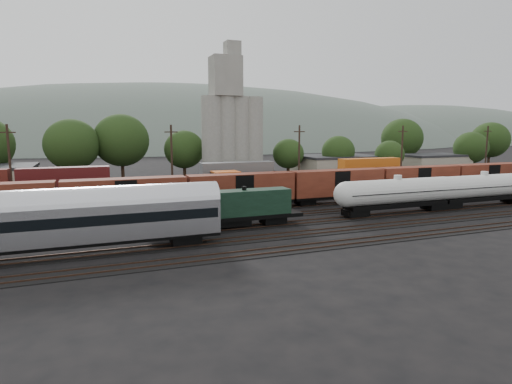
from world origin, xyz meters
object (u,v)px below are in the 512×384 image
object	(u,v)px
tank_car_a	(397,193)
passenger_coach	(74,217)
green_locomotive	(218,207)
orange_locomotive	(256,186)
grain_silo	(232,129)

from	to	relation	value
tank_car_a	passenger_coach	size ratio (longest dim) A/B	0.73
green_locomotive	tank_car_a	distance (m)	24.64
passenger_coach	orange_locomotive	xyz separation A→B (m)	(25.03, 20.00, -0.88)
tank_car_a	passenger_coach	xyz separation A→B (m)	(-39.30, -5.00, 0.67)
tank_car_a	passenger_coach	distance (m)	39.63
orange_locomotive	grain_silo	world-z (taller)	grain_silo
green_locomotive	tank_car_a	world-z (taller)	tank_car_a
tank_car_a	orange_locomotive	size ratio (longest dim) A/B	0.99
green_locomotive	orange_locomotive	size ratio (longest dim) A/B	0.93
green_locomotive	tank_car_a	bearing A→B (deg)	0.00
green_locomotive	grain_silo	xyz separation A→B (m)	(15.15, 41.00, 8.56)
passenger_coach	green_locomotive	bearing A→B (deg)	18.83
green_locomotive	tank_car_a	size ratio (longest dim) A/B	0.94
passenger_coach	orange_locomotive	distance (m)	32.05
green_locomotive	grain_silo	size ratio (longest dim) A/B	0.62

